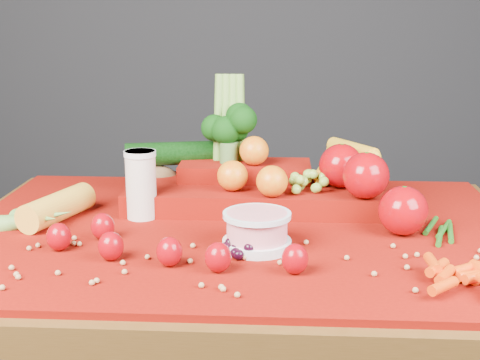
# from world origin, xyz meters

# --- Properties ---
(table) EXTENTS (1.10, 0.80, 0.75)m
(table) POSITION_xyz_m (0.00, 0.00, 0.66)
(table) COLOR #3E270E
(table) RESTS_ON ground
(red_cloth) EXTENTS (1.05, 0.75, 0.01)m
(red_cloth) POSITION_xyz_m (0.00, 0.00, 0.76)
(red_cloth) COLOR #700B03
(red_cloth) RESTS_ON table
(milk_glass) EXTENTS (0.06, 0.06, 0.14)m
(milk_glass) POSITION_xyz_m (-0.20, 0.05, 0.83)
(milk_glass) COLOR beige
(milk_glass) RESTS_ON red_cloth
(yogurt_bowl) EXTENTS (0.12, 0.12, 0.07)m
(yogurt_bowl) POSITION_xyz_m (0.04, -0.11, 0.80)
(yogurt_bowl) COLOR silver
(yogurt_bowl) RESTS_ON red_cloth
(strawberry_scatter) EXTENTS (0.44, 0.18, 0.05)m
(strawberry_scatter) POSITION_xyz_m (-0.13, -0.17, 0.79)
(strawberry_scatter) COLOR #9C0607
(strawberry_scatter) RESTS_ON red_cloth
(dark_grape_cluster) EXTENTS (0.06, 0.05, 0.03)m
(dark_grape_cluster) POSITION_xyz_m (0.00, -0.15, 0.78)
(dark_grape_cluster) COLOR black
(dark_grape_cluster) RESTS_ON red_cloth
(soybean_scatter) EXTENTS (0.84, 0.24, 0.01)m
(soybean_scatter) POSITION_xyz_m (0.00, -0.20, 0.77)
(soybean_scatter) COLOR #B07E4B
(soybean_scatter) RESTS_ON red_cloth
(corn_ear) EXTENTS (0.23, 0.26, 0.06)m
(corn_ear) POSITION_xyz_m (-0.37, -0.01, 0.78)
(corn_ear) COLOR gold
(corn_ear) RESTS_ON red_cloth
(potato) EXTENTS (0.10, 0.07, 0.07)m
(potato) POSITION_xyz_m (-0.20, 0.23, 0.79)
(potato) COLOR #4F3920
(potato) RESTS_ON red_cloth
(baby_carrot_pile) EXTENTS (0.17, 0.17, 0.03)m
(baby_carrot_pile) POSITION_xyz_m (0.35, -0.25, 0.78)
(baby_carrot_pile) COLOR #D93B07
(baby_carrot_pile) RESTS_ON red_cloth
(green_bean_pile) EXTENTS (0.14, 0.12, 0.01)m
(green_bean_pile) POSITION_xyz_m (0.37, -0.01, 0.77)
(green_bean_pile) COLOR #1C5914
(green_bean_pile) RESTS_ON red_cloth
(produce_mound) EXTENTS (0.61, 0.37, 0.27)m
(produce_mound) POSITION_xyz_m (0.06, 0.15, 0.82)
(produce_mound) COLOR #700B03
(produce_mound) RESTS_ON red_cloth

